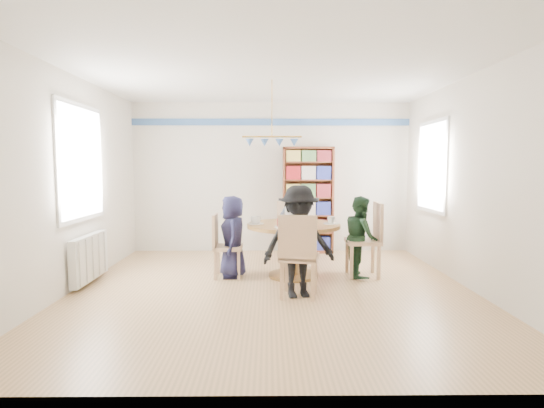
{
  "coord_description": "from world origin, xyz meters",
  "views": [
    {
      "loc": [
        -0.05,
        -5.24,
        1.54
      ],
      "look_at": [
        0.0,
        0.4,
        1.05
      ],
      "focal_mm": 28.0,
      "sensor_mm": 36.0,
      "label": 1
    }
  ],
  "objects_px": {
    "radiator": "(90,257)",
    "chair_near": "(298,252)",
    "chair_far": "(291,228)",
    "chair_right": "(369,236)",
    "dining_table": "(294,238)",
    "chair_left": "(223,243)",
    "person_left": "(233,237)",
    "person_far": "(293,226)",
    "person_near": "(299,241)",
    "person_right": "(361,236)",
    "bookshelf": "(308,201)"
  },
  "relations": [
    {
      "from": "radiator",
      "to": "chair_near",
      "type": "xyz_separation_m",
      "value": [
        2.72,
        -0.67,
        0.2
      ]
    },
    {
      "from": "chair_far",
      "to": "chair_right",
      "type": "bearing_deg",
      "value": -42.84
    },
    {
      "from": "chair_far",
      "to": "dining_table",
      "type": "bearing_deg",
      "value": -90.69
    },
    {
      "from": "radiator",
      "to": "chair_left",
      "type": "relative_size",
      "value": 1.12
    },
    {
      "from": "person_left",
      "to": "radiator",
      "type": "bearing_deg",
      "value": -88.48
    },
    {
      "from": "radiator",
      "to": "dining_table",
      "type": "xyz_separation_m",
      "value": [
        2.72,
        0.34,
        0.21
      ]
    },
    {
      "from": "chair_left",
      "to": "chair_near",
      "type": "bearing_deg",
      "value": -44.73
    },
    {
      "from": "person_far",
      "to": "dining_table",
      "type": "bearing_deg",
      "value": 77.17
    },
    {
      "from": "dining_table",
      "to": "person_far",
      "type": "xyz_separation_m",
      "value": [
        0.05,
        0.93,
        0.03
      ]
    },
    {
      "from": "radiator",
      "to": "chair_far",
      "type": "distance_m",
      "value": 3.05
    },
    {
      "from": "chair_far",
      "to": "person_near",
      "type": "xyz_separation_m",
      "value": [
        -0.01,
        -1.93,
        0.13
      ]
    },
    {
      "from": "person_right",
      "to": "person_far",
      "type": "xyz_separation_m",
      "value": [
        -0.9,
        0.93,
        0.02
      ]
    },
    {
      "from": "chair_left",
      "to": "person_right",
      "type": "distance_m",
      "value": 1.94
    },
    {
      "from": "chair_right",
      "to": "person_far",
      "type": "distance_m",
      "value": 1.37
    },
    {
      "from": "chair_near",
      "to": "person_far",
      "type": "xyz_separation_m",
      "value": [
        0.05,
        1.94,
        0.04
      ]
    },
    {
      "from": "chair_right",
      "to": "person_left",
      "type": "distance_m",
      "value": 1.92
    },
    {
      "from": "chair_left",
      "to": "bookshelf",
      "type": "height_order",
      "value": "bookshelf"
    },
    {
      "from": "chair_right",
      "to": "bookshelf",
      "type": "xyz_separation_m",
      "value": [
        -0.71,
        1.68,
        0.36
      ]
    },
    {
      "from": "chair_far",
      "to": "person_near",
      "type": "bearing_deg",
      "value": -90.2
    },
    {
      "from": "dining_table",
      "to": "person_right",
      "type": "height_order",
      "value": "person_right"
    },
    {
      "from": "person_far",
      "to": "person_right",
      "type": "bearing_deg",
      "value": 124.02
    },
    {
      "from": "chair_right",
      "to": "chair_far",
      "type": "distance_m",
      "value": 1.44
    },
    {
      "from": "chair_right",
      "to": "person_left",
      "type": "xyz_separation_m",
      "value": [
        -1.92,
        -0.03,
        -0.0
      ]
    },
    {
      "from": "person_far",
      "to": "person_near",
      "type": "bearing_deg",
      "value": 78.71
    },
    {
      "from": "chair_far",
      "to": "person_left",
      "type": "height_order",
      "value": "person_left"
    },
    {
      "from": "radiator",
      "to": "person_right",
      "type": "xyz_separation_m",
      "value": [
        3.67,
        0.34,
        0.22
      ]
    },
    {
      "from": "chair_left",
      "to": "chair_right",
      "type": "relative_size",
      "value": 0.85
    },
    {
      "from": "chair_right",
      "to": "chair_far",
      "type": "xyz_separation_m",
      "value": [
        -1.06,
        0.98,
        -0.04
      ]
    },
    {
      "from": "dining_table",
      "to": "person_near",
      "type": "relative_size",
      "value": 0.98
    },
    {
      "from": "person_left",
      "to": "chair_near",
      "type": "bearing_deg",
      "value": 32.28
    },
    {
      "from": "dining_table",
      "to": "person_far",
      "type": "height_order",
      "value": "person_far"
    },
    {
      "from": "chair_left",
      "to": "chair_near",
      "type": "distance_m",
      "value": 1.4
    },
    {
      "from": "person_right",
      "to": "chair_near",
      "type": "bearing_deg",
      "value": 134.88
    },
    {
      "from": "dining_table",
      "to": "chair_far",
      "type": "distance_m",
      "value": 1.0
    },
    {
      "from": "chair_far",
      "to": "bookshelf",
      "type": "bearing_deg",
      "value": 63.59
    },
    {
      "from": "person_right",
      "to": "person_far",
      "type": "relative_size",
      "value": 0.97
    },
    {
      "from": "person_left",
      "to": "person_far",
      "type": "distance_m",
      "value": 1.3
    },
    {
      "from": "radiator",
      "to": "chair_right",
      "type": "xyz_separation_m",
      "value": [
        3.79,
        0.36,
        0.23
      ]
    },
    {
      "from": "person_left",
      "to": "person_right",
      "type": "bearing_deg",
      "value": 82.11
    },
    {
      "from": "chair_near",
      "to": "person_far",
      "type": "distance_m",
      "value": 1.94
    },
    {
      "from": "person_far",
      "to": "person_near",
      "type": "height_order",
      "value": "person_near"
    },
    {
      "from": "dining_table",
      "to": "person_far",
      "type": "relative_size",
      "value": 1.11
    },
    {
      "from": "dining_table",
      "to": "chair_far",
      "type": "xyz_separation_m",
      "value": [
        0.01,
        1.0,
        -0.02
      ]
    },
    {
      "from": "dining_table",
      "to": "bookshelf",
      "type": "distance_m",
      "value": 1.78
    },
    {
      "from": "chair_far",
      "to": "bookshelf",
      "type": "relative_size",
      "value": 0.52
    },
    {
      "from": "dining_table",
      "to": "person_right",
      "type": "xyz_separation_m",
      "value": [
        0.95,
        0.0,
        0.01
      ]
    },
    {
      "from": "person_right",
      "to": "bookshelf",
      "type": "xyz_separation_m",
      "value": [
        -0.59,
        1.7,
        0.36
      ]
    },
    {
      "from": "chair_far",
      "to": "person_far",
      "type": "distance_m",
      "value": 0.09
    },
    {
      "from": "dining_table",
      "to": "person_left",
      "type": "distance_m",
      "value": 0.85
    },
    {
      "from": "dining_table",
      "to": "chair_far",
      "type": "relative_size",
      "value": 1.33
    }
  ]
}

